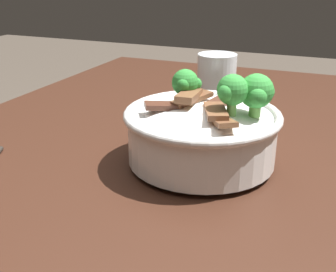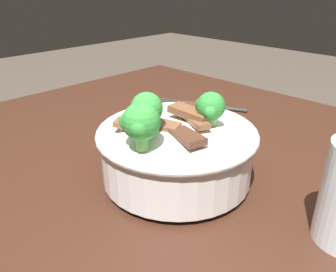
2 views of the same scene
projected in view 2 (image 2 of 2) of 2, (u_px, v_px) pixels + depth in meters
The scene contains 3 objects.
dining_table at pixel (233, 233), 0.55m from camera, with size 1.18×0.80×0.80m.
rice_bowl at pixel (176, 146), 0.46m from camera, with size 0.22×0.22×0.14m.
chopsticks_pair at pixel (202, 105), 0.77m from camera, with size 0.19×0.10×0.01m.
Camera 2 is at (-0.23, 0.38, 1.07)m, focal length 35.77 mm.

